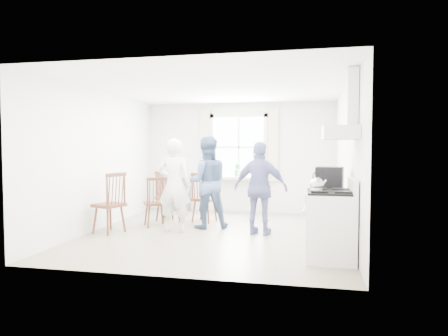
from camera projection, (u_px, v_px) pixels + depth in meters
room_shell at (216, 161)px, 7.12m from camera, size 4.62×5.12×2.64m
window_assembly at (239, 151)px, 9.51m from camera, size 1.88×0.24×1.70m
range_hood at (344, 121)px, 5.35m from camera, size 0.45×0.76×0.94m
shelf_unit at (181, 194)px, 9.73m from camera, size 0.40×0.30×0.80m
gas_stove at (330, 225)px, 5.46m from camera, size 0.68×0.76×1.12m
kettle at (317, 185)px, 5.35m from camera, size 0.19×0.19×0.27m
low_cabinet at (332, 218)px, 6.13m from camera, size 0.50×0.55×0.90m
stereo_stack at (330, 178)px, 6.05m from camera, size 0.44×0.41×0.35m
cardboard_box at (331, 184)px, 6.01m from camera, size 0.33×0.28×0.18m
windsor_chair_a at (156, 196)px, 7.71m from camera, size 0.56×0.56×0.98m
windsor_chair_b at (202, 192)px, 8.15m from camera, size 0.53×0.52×1.03m
windsor_chair_c at (113, 196)px, 7.12m from camera, size 0.59×0.60×1.10m
person_left at (174, 185)px, 7.24m from camera, size 0.63×0.63×1.71m
person_mid at (206, 182)px, 7.61m from camera, size 1.10×1.10×1.75m
person_right at (260, 188)px, 7.02m from camera, size 1.11×1.11×1.65m
potted_plant at (237, 170)px, 9.45m from camera, size 0.20×0.20×0.31m
windsor_chair_d at (163, 191)px, 8.21m from camera, size 0.62×0.62×1.06m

